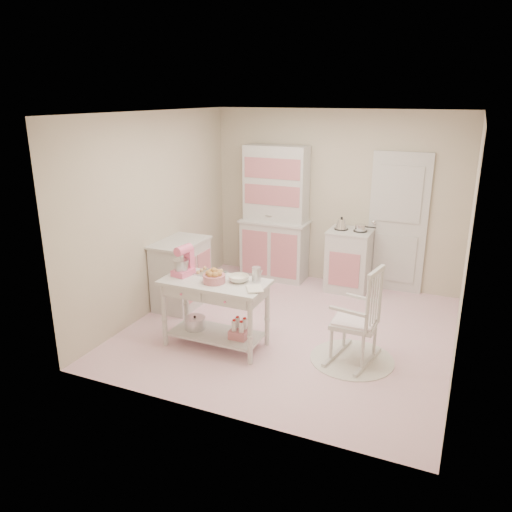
% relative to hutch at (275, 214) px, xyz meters
% --- Properties ---
extents(room_shell, '(3.84, 3.84, 2.62)m').
position_rel_hutch_xyz_m(room_shell, '(0.87, -1.66, 0.61)').
color(room_shell, pink).
rests_on(room_shell, ground).
extents(door, '(0.82, 0.05, 2.04)m').
position_rel_hutch_xyz_m(door, '(1.82, 0.21, -0.02)').
color(door, silver).
rests_on(door, ground).
extents(hutch, '(1.06, 0.50, 2.08)m').
position_rel_hutch_xyz_m(hutch, '(0.00, 0.00, 0.00)').
color(hutch, silver).
rests_on(hutch, ground).
extents(stove, '(0.62, 0.57, 0.92)m').
position_rel_hutch_xyz_m(stove, '(1.20, -0.05, -0.58)').
color(stove, silver).
rests_on(stove, ground).
extents(base_cabinet, '(0.54, 0.84, 0.92)m').
position_rel_hutch_xyz_m(base_cabinet, '(-0.76, -1.54, -0.58)').
color(base_cabinet, silver).
rests_on(base_cabinet, ground).
extents(lace_rug, '(0.92, 0.92, 0.01)m').
position_rel_hutch_xyz_m(lace_rug, '(1.75, -2.10, -1.03)').
color(lace_rug, white).
rests_on(lace_rug, ground).
extents(rocking_chair, '(0.60, 0.80, 1.10)m').
position_rel_hutch_xyz_m(rocking_chair, '(1.75, -2.10, -0.49)').
color(rocking_chair, silver).
rests_on(rocking_chair, ground).
extents(work_table, '(1.20, 0.60, 0.80)m').
position_rel_hutch_xyz_m(work_table, '(0.22, -2.38, -0.64)').
color(work_table, silver).
rests_on(work_table, ground).
extents(stand_mixer, '(0.24, 0.31, 0.34)m').
position_rel_hutch_xyz_m(stand_mixer, '(-0.20, -2.36, -0.07)').
color(stand_mixer, pink).
rests_on(stand_mixer, work_table).
extents(cookie_tray, '(0.34, 0.24, 0.02)m').
position_rel_hutch_xyz_m(cookie_tray, '(0.07, -2.20, -0.23)').
color(cookie_tray, silver).
rests_on(cookie_tray, work_table).
extents(bread_basket, '(0.25, 0.25, 0.09)m').
position_rel_hutch_xyz_m(bread_basket, '(0.24, -2.43, -0.19)').
color(bread_basket, '#C7727B').
rests_on(bread_basket, work_table).
extents(mixing_bowl, '(0.23, 0.23, 0.07)m').
position_rel_hutch_xyz_m(mixing_bowl, '(0.48, -2.30, -0.20)').
color(mixing_bowl, white).
rests_on(mixing_bowl, work_table).
extents(metal_pitcher, '(0.10, 0.10, 0.17)m').
position_rel_hutch_xyz_m(metal_pitcher, '(0.66, -2.22, -0.16)').
color(metal_pitcher, silver).
rests_on(metal_pitcher, work_table).
extents(recipe_book, '(0.26, 0.28, 0.02)m').
position_rel_hutch_xyz_m(recipe_book, '(0.67, -2.50, -0.23)').
color(recipe_book, white).
rests_on(recipe_book, work_table).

